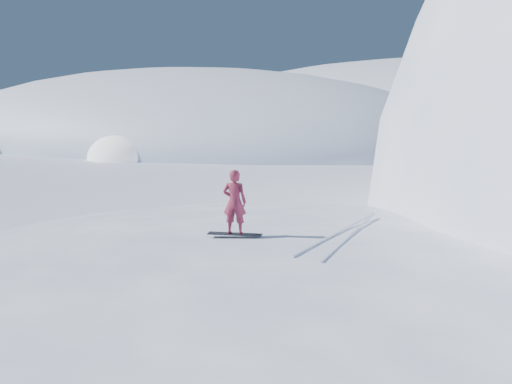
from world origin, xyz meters
TOP-DOWN VIEW (x-y plane):
  - ground at (0.00, 0.00)m, footprint 400.00×400.00m
  - near_ridge at (1.00, 3.00)m, footprint 36.00×28.00m
  - far_ridge_a at (-70.00, 60.00)m, footprint 120.00×70.00m
  - far_ridge_c at (-40.00, 110.00)m, footprint 140.00×90.00m
  - wind_bumps at (-0.56, 2.12)m, footprint 16.00×14.40m
  - snowboard at (-3.44, 2.17)m, footprint 1.53×0.97m
  - snowboarder at (-3.44, 2.17)m, footprint 0.80×0.70m
  - vapor_plume at (-45.21, 30.22)m, footprint 8.86×7.09m
  - board_tracks at (-1.02, 4.31)m, footprint 1.41×5.98m

SIDE VIEW (x-z plane):
  - ground at x=0.00m, z-range 0.00..0.00m
  - near_ridge at x=1.00m, z-range -2.40..2.40m
  - far_ridge_a at x=-70.00m, z-range -14.00..14.00m
  - far_ridge_c at x=-40.00m, z-range -18.00..18.00m
  - wind_bumps at x=-0.56m, z-range -0.50..0.50m
  - vapor_plume at x=-45.21m, z-range -3.10..3.10m
  - snowboard at x=-3.44m, z-range 2.40..2.43m
  - board_tracks at x=-1.02m, z-range 2.40..2.44m
  - snowboarder at x=-3.44m, z-range 2.43..4.26m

